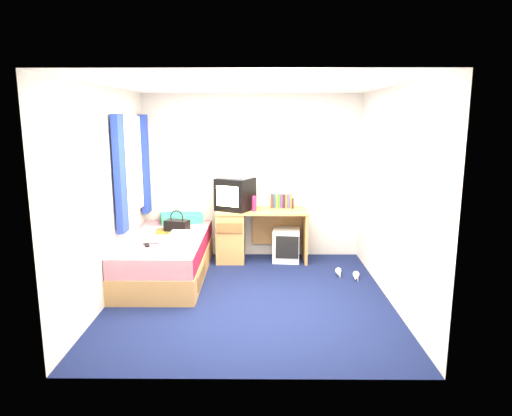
{
  "coord_description": "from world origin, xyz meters",
  "views": [
    {
      "loc": [
        0.11,
        -5.01,
        2.06
      ],
      "look_at": [
        0.07,
        0.7,
        0.92
      ],
      "focal_mm": 32.0,
      "sensor_mm": 36.0,
      "label": 1
    }
  ],
  "objects_px": {
    "handbag": "(177,225)",
    "water_bottle": "(151,241)",
    "towel": "(183,236)",
    "desk": "(243,233)",
    "vcr": "(235,175)",
    "magazine": "(164,231)",
    "storage_cube": "(286,245)",
    "colour_swatch_fan": "(165,247)",
    "remote_control": "(147,245)",
    "crt_tv": "(235,194)",
    "white_heels": "(347,275)",
    "aerosol_can": "(253,203)",
    "pillow": "(181,218)",
    "picture_frame": "(293,203)",
    "pink_water_bottle": "(254,204)",
    "bed": "(167,257)"
  },
  "relations": [
    {
      "from": "towel",
      "to": "aerosol_can",
      "type": "bearing_deg",
      "value": 47.75
    },
    {
      "from": "colour_swatch_fan",
      "to": "remote_control",
      "type": "distance_m",
      "value": 0.25
    },
    {
      "from": "pillow",
      "to": "crt_tv",
      "type": "bearing_deg",
      "value": -7.13
    },
    {
      "from": "aerosol_can",
      "to": "water_bottle",
      "type": "relative_size",
      "value": 0.88
    },
    {
      "from": "water_bottle",
      "to": "remote_control",
      "type": "distance_m",
      "value": 0.09
    },
    {
      "from": "desk",
      "to": "aerosol_can",
      "type": "bearing_deg",
      "value": 24.04
    },
    {
      "from": "desk",
      "to": "water_bottle",
      "type": "bearing_deg",
      "value": -135.54
    },
    {
      "from": "handbag",
      "to": "towel",
      "type": "height_order",
      "value": "handbag"
    },
    {
      "from": "crt_tv",
      "to": "handbag",
      "type": "height_order",
      "value": "crt_tv"
    },
    {
      "from": "picture_frame",
      "to": "colour_swatch_fan",
      "type": "bearing_deg",
      "value": -132.54
    },
    {
      "from": "handbag",
      "to": "magazine",
      "type": "distance_m",
      "value": 0.19
    },
    {
      "from": "handbag",
      "to": "colour_swatch_fan",
      "type": "xyz_separation_m",
      "value": [
        -0.01,
        -0.78,
        -0.08
      ]
    },
    {
      "from": "handbag",
      "to": "water_bottle",
      "type": "xyz_separation_m",
      "value": [
        -0.21,
        -0.61,
        -0.05
      ]
    },
    {
      "from": "pillow",
      "to": "picture_frame",
      "type": "relative_size",
      "value": 4.23
    },
    {
      "from": "remote_control",
      "to": "handbag",
      "type": "bearing_deg",
      "value": 52.4
    },
    {
      "from": "crt_tv",
      "to": "towel",
      "type": "relative_size",
      "value": 1.95
    },
    {
      "from": "desk",
      "to": "handbag",
      "type": "xyz_separation_m",
      "value": [
        -0.87,
        -0.46,
        0.22
      ]
    },
    {
      "from": "crt_tv",
      "to": "colour_swatch_fan",
      "type": "bearing_deg",
      "value": -94.36
    },
    {
      "from": "handbag",
      "to": "colour_swatch_fan",
      "type": "distance_m",
      "value": 0.79
    },
    {
      "from": "bed",
      "to": "water_bottle",
      "type": "xyz_separation_m",
      "value": [
        -0.12,
        -0.33,
        0.31
      ]
    },
    {
      "from": "storage_cube",
      "to": "vcr",
      "type": "distance_m",
      "value": 1.25
    },
    {
      "from": "towel",
      "to": "handbag",
      "type": "bearing_deg",
      "value": 109.34
    },
    {
      "from": "vcr",
      "to": "water_bottle",
      "type": "bearing_deg",
      "value": -105.17
    },
    {
      "from": "bed",
      "to": "pink_water_bottle",
      "type": "distance_m",
      "value": 1.43
    },
    {
      "from": "crt_tv",
      "to": "white_heels",
      "type": "relative_size",
      "value": 1.64
    },
    {
      "from": "water_bottle",
      "to": "colour_swatch_fan",
      "type": "bearing_deg",
      "value": -39.89
    },
    {
      "from": "picture_frame",
      "to": "pink_water_bottle",
      "type": "height_order",
      "value": "pink_water_bottle"
    },
    {
      "from": "desk",
      "to": "handbag",
      "type": "distance_m",
      "value": 1.01
    },
    {
      "from": "aerosol_can",
      "to": "pillow",
      "type": "bearing_deg",
      "value": 178.15
    },
    {
      "from": "storage_cube",
      "to": "pink_water_bottle",
      "type": "relative_size",
      "value": 2.42
    },
    {
      "from": "bed",
      "to": "crt_tv",
      "type": "xyz_separation_m",
      "value": [
        0.86,
        0.74,
        0.71
      ]
    },
    {
      "from": "storage_cube",
      "to": "towel",
      "type": "height_order",
      "value": "towel"
    },
    {
      "from": "storage_cube",
      "to": "crt_tv",
      "type": "height_order",
      "value": "crt_tv"
    },
    {
      "from": "handbag",
      "to": "water_bottle",
      "type": "height_order",
      "value": "handbag"
    },
    {
      "from": "pillow",
      "to": "storage_cube",
      "type": "height_order",
      "value": "pillow"
    },
    {
      "from": "pillow",
      "to": "remote_control",
      "type": "distance_m",
      "value": 1.27
    },
    {
      "from": "desk",
      "to": "storage_cube",
      "type": "height_order",
      "value": "desk"
    },
    {
      "from": "water_bottle",
      "to": "colour_swatch_fan",
      "type": "xyz_separation_m",
      "value": [
        0.21,
        -0.17,
        -0.03
      ]
    },
    {
      "from": "pink_water_bottle",
      "to": "storage_cube",
      "type": "bearing_deg",
      "value": 6.97
    },
    {
      "from": "crt_tv",
      "to": "towel",
      "type": "height_order",
      "value": "crt_tv"
    },
    {
      "from": "water_bottle",
      "to": "vcr",
      "type": "bearing_deg",
      "value": 47.5
    },
    {
      "from": "bed",
      "to": "white_heels",
      "type": "distance_m",
      "value": 2.37
    },
    {
      "from": "vcr",
      "to": "magazine",
      "type": "relative_size",
      "value": 1.5
    },
    {
      "from": "desk",
      "to": "water_bottle",
      "type": "height_order",
      "value": "desk"
    },
    {
      "from": "desk",
      "to": "aerosol_can",
      "type": "xyz_separation_m",
      "value": [
        0.15,
        0.07,
        0.43
      ]
    },
    {
      "from": "water_bottle",
      "to": "desk",
      "type": "bearing_deg",
      "value": 44.46
    },
    {
      "from": "desk",
      "to": "picture_frame",
      "type": "xyz_separation_m",
      "value": [
        0.73,
        0.13,
        0.41
      ]
    },
    {
      "from": "pink_water_bottle",
      "to": "towel",
      "type": "relative_size",
      "value": 0.64
    },
    {
      "from": "towel",
      "to": "magazine",
      "type": "distance_m",
      "value": 0.53
    },
    {
      "from": "bed",
      "to": "crt_tv",
      "type": "height_order",
      "value": "crt_tv"
    }
  ]
}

